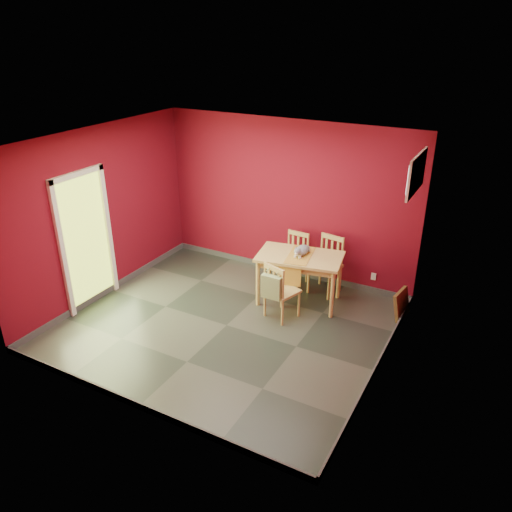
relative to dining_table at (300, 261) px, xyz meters
The scene contains 13 objects.
ground 1.50m from the dining_table, 118.97° to the right, with size 4.50×4.50×0.00m, color #2D342D.
room_shell 1.47m from the dining_table, 118.97° to the right, with size 4.50×4.50×4.50m.
doorway 3.29m from the dining_table, 151.54° to the right, with size 0.06×1.01×2.13m.
window 2.29m from the dining_table, ahead, with size 0.05×0.90×0.50m.
outlet_plate 1.34m from the dining_table, 40.95° to the left, with size 0.08×0.01×0.12m, color silver.
dining_table is the anchor object (origin of this frame).
table_runner 0.13m from the dining_table, 90.00° to the right, with size 0.47×0.77×0.36m.
chair_far_left 0.69m from the dining_table, 121.60° to the left, with size 0.44×0.44×0.90m.
chair_far_right 0.63m from the dining_table, 64.68° to the left, with size 0.51×0.51×0.95m.
chair_near 0.63m from the dining_table, 95.12° to the right, with size 0.53×0.53×0.90m.
tote_bag 0.80m from the dining_table, 96.82° to the right, with size 0.30×0.18×0.43m.
cat 0.20m from the dining_table, 77.93° to the left, with size 0.21×0.40×0.20m, color slate, non-canonical shape.
picture_frame 1.66m from the dining_table, 11.28° to the left, with size 0.20×0.45×0.43m.
Camera 1 is at (3.35, -5.28, 4.04)m, focal length 35.00 mm.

